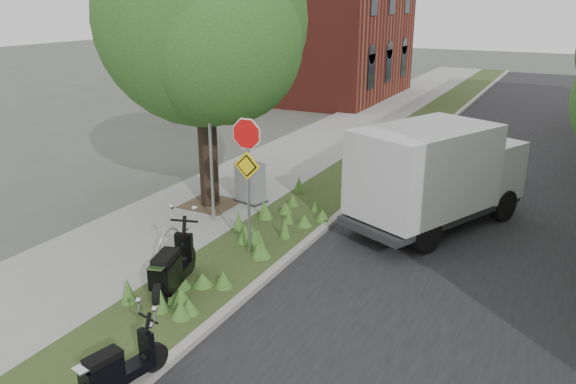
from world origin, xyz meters
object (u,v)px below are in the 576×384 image
Objects in this scene: sign_assembly at (247,158)px; scooter_near at (171,273)px; box_truck at (436,171)px; scooter_far at (114,373)px; utility_cabinet at (250,183)px.

sign_assembly reaches higher than scooter_near.
sign_assembly reaches higher than box_truck.
scooter_far is (0.76, -5.08, -1.85)m from sign_assembly.
sign_assembly is 5.46m from scooter_far.
utility_cabinet reaches higher than scooter_near.
box_truck is 4.72× the size of utility_cabinet.
sign_assembly is at bearing 98.55° from scooter_far.
sign_assembly reaches higher than scooter_far.
box_truck is (3.27, 3.69, -0.83)m from sign_assembly.
sign_assembly is 2.10× the size of scooter_far.
box_truck is (3.63, 6.04, 0.92)m from scooter_near.
utility_cabinet is (-2.47, 7.99, 0.19)m from scooter_far.
scooter_near is 7.10m from box_truck.
sign_assembly is 0.60× the size of box_truck.
sign_assembly is 2.95m from scooter_near.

